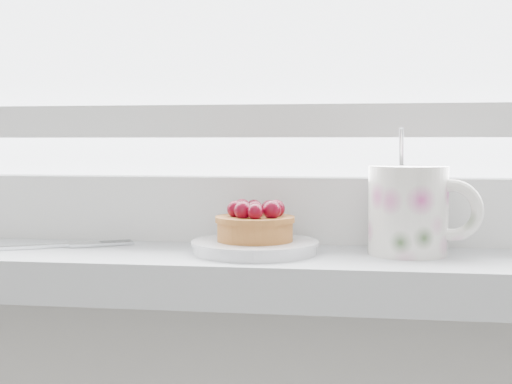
% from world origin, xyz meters
% --- Properties ---
extents(saucer, '(0.12, 0.12, 0.01)m').
position_xyz_m(saucer, '(0.01, 1.88, 0.95)').
color(saucer, white).
rests_on(saucer, windowsill).
extents(raspberry_tart, '(0.08, 0.08, 0.04)m').
position_xyz_m(raspberry_tart, '(0.01, 1.88, 0.97)').
color(raspberry_tart, brown).
rests_on(raspberry_tart, saucer).
extents(floral_mug, '(0.12, 0.09, 0.12)m').
position_xyz_m(floral_mug, '(0.16, 1.89, 0.98)').
color(floral_mug, white).
rests_on(floral_mug, windowsill).
extents(fork, '(0.19, 0.12, 0.00)m').
position_xyz_m(fork, '(-0.22, 1.87, 0.94)').
color(fork, silver).
rests_on(fork, windowsill).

